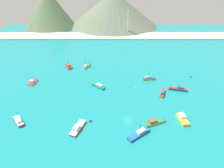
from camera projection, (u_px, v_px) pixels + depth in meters
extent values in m
cube|color=teal|center=(124.00, 85.00, 114.00)|extent=(260.00, 280.00, 0.50)
cube|color=red|center=(78.00, 128.00, 82.30)|extent=(5.90, 10.08, 0.74)
cube|color=white|center=(78.00, 127.00, 82.06)|extent=(6.02, 10.28, 0.20)
cube|color=silver|center=(77.00, 128.00, 80.69)|extent=(3.14, 3.94, 1.35)
cube|color=gold|center=(183.00, 120.00, 86.44)|extent=(3.86, 7.96, 1.21)
cube|color=gold|center=(183.00, 119.00, 86.09)|extent=(3.94, 8.12, 0.20)
cube|color=silver|center=(182.00, 116.00, 86.50)|extent=(2.57, 3.44, 1.39)
cylinder|color=#4C3823|center=(187.00, 123.00, 82.76)|extent=(0.21, 0.70, 1.63)
cube|color=silver|center=(87.00, 67.00, 132.85)|extent=(5.28, 7.92, 1.08)
cube|color=#238C5B|center=(87.00, 66.00, 132.52)|extent=(5.39, 8.07, 0.20)
cube|color=beige|center=(86.00, 66.00, 131.48)|extent=(2.49, 2.98, 0.94)
cylinder|color=#4C3823|center=(89.00, 63.00, 134.91)|extent=(0.39, 0.62, 1.46)
cylinder|color=#4C3823|center=(86.00, 62.00, 130.64)|extent=(0.16, 0.16, 3.91)
cube|color=#1E5BA8|center=(139.00, 134.00, 79.00)|extent=(9.69, 8.13, 0.95)
cube|color=#1E669E|center=(139.00, 133.00, 78.71)|extent=(9.88, 8.29, 0.20)
cube|color=silver|center=(141.00, 131.00, 79.08)|extent=(4.14, 3.75, 0.93)
cylinder|color=#4C3823|center=(130.00, 138.00, 76.03)|extent=(0.53, 0.44, 1.29)
cylinder|color=#4C3823|center=(140.00, 127.00, 77.44)|extent=(0.15, 0.15, 3.99)
cube|color=orange|center=(149.00, 79.00, 118.42)|extent=(7.61, 2.80, 1.06)
cube|color=#1E669E|center=(149.00, 78.00, 118.10)|extent=(7.77, 2.85, 0.20)
cube|color=#B2ADA3|center=(148.00, 77.00, 117.67)|extent=(3.21, 1.76, 1.06)
cylinder|color=#4C3823|center=(149.00, 74.00, 116.55)|extent=(0.18, 0.18, 3.63)
cube|color=silver|center=(33.00, 83.00, 114.90)|extent=(3.97, 7.72, 0.79)
cube|color=red|center=(33.00, 82.00, 114.65)|extent=(4.05, 7.88, 0.20)
cube|color=beige|center=(32.00, 81.00, 113.46)|extent=(2.40, 2.22, 1.42)
cylinder|color=#4C3823|center=(36.00, 78.00, 117.24)|extent=(0.20, 0.50, 1.08)
cube|color=#14478C|center=(178.00, 89.00, 108.08)|extent=(9.85, 4.44, 1.16)
cube|color=red|center=(178.00, 88.00, 107.74)|extent=(10.05, 4.52, 0.20)
cube|color=#28568C|center=(181.00, 88.00, 107.14)|extent=(3.64, 2.27, 1.02)
cylinder|color=#4C3823|center=(170.00, 86.00, 108.40)|extent=(0.68, 0.30, 1.57)
cylinder|color=#4C3823|center=(180.00, 84.00, 106.06)|extent=(0.10, 0.10, 3.85)
cube|color=#198466|center=(98.00, 86.00, 111.10)|extent=(8.17, 7.43, 1.09)
cube|color=#238C5B|center=(98.00, 85.00, 110.78)|extent=(8.34, 7.58, 0.20)
cube|color=beige|center=(100.00, 85.00, 109.87)|extent=(4.06, 3.80, 0.89)
cube|color=gold|center=(163.00, 94.00, 104.63)|extent=(4.86, 8.48, 0.95)
cube|color=red|center=(163.00, 93.00, 104.34)|extent=(4.96, 8.65, 0.20)
cube|color=#28568C|center=(163.00, 93.00, 103.17)|extent=(2.29, 3.00, 1.08)
cylinder|color=#4C3823|center=(164.00, 88.00, 107.07)|extent=(0.32, 0.57, 1.29)
cube|color=orange|center=(154.00, 122.00, 85.37)|extent=(9.68, 6.40, 0.85)
cube|color=#238C5B|center=(155.00, 121.00, 85.11)|extent=(9.87, 6.53, 0.20)
cube|color=brown|center=(153.00, 121.00, 84.40)|extent=(3.96, 3.42, 1.08)
cylinder|color=#4C3823|center=(163.00, 118.00, 86.24)|extent=(0.53, 0.31, 1.16)
cube|color=red|center=(69.00, 66.00, 133.95)|extent=(6.34, 8.96, 0.82)
cube|color=red|center=(69.00, 66.00, 133.69)|extent=(6.46, 9.14, 0.20)
cube|color=brown|center=(69.00, 65.00, 132.51)|extent=(3.27, 3.64, 1.18)
cylinder|color=#4C3823|center=(68.00, 62.00, 131.85)|extent=(0.19, 0.19, 3.25)
cube|color=red|center=(19.00, 121.00, 85.66)|extent=(6.46, 7.30, 1.05)
cube|color=white|center=(19.00, 120.00, 85.34)|extent=(6.59, 7.45, 0.20)
cube|color=beige|center=(19.00, 120.00, 84.38)|extent=(3.16, 3.35, 1.08)
cylinder|color=#4C3823|center=(17.00, 115.00, 83.51)|extent=(0.14, 0.14, 3.91)
sphere|color=#232328|center=(191.00, 77.00, 121.46)|extent=(0.93, 0.93, 0.93)
sphere|color=#232328|center=(91.00, 121.00, 86.32)|extent=(1.05, 1.05, 1.05)
sphere|color=gold|center=(136.00, 88.00, 110.62)|extent=(0.74, 0.74, 0.74)
cube|color=beige|center=(119.00, 36.00, 193.04)|extent=(247.00, 21.53, 1.20)
cone|color=#56704C|center=(49.00, 8.00, 213.80)|extent=(56.94, 56.94, 40.07)
cone|color=#60705B|center=(114.00, 9.00, 221.76)|extent=(100.19, 100.19, 36.70)
cylinder|color=silver|center=(128.00, 23.00, 189.28)|extent=(0.89, 0.89, 24.83)
cylinder|color=silver|center=(128.00, 14.00, 185.24)|extent=(2.48, 0.45, 0.45)
cylinder|color=silver|center=(128.00, 20.00, 187.76)|extent=(0.45, 1.99, 0.45)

